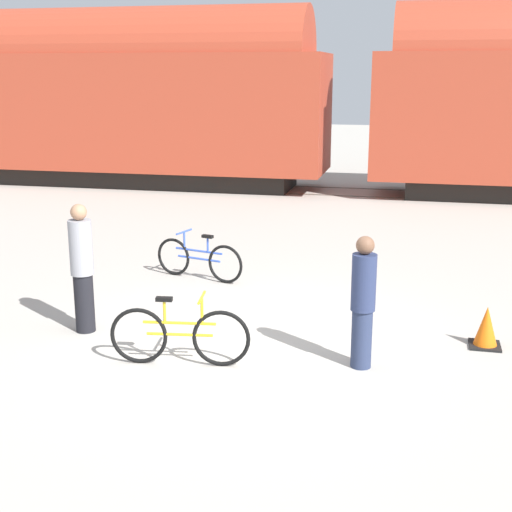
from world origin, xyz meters
TOP-DOWN VIEW (x-y plane):
  - ground_plane at (0.00, 0.00)m, footprint 80.00×80.00m
  - freight_train at (0.00, 12.41)m, footprint 55.48×2.90m
  - rail_near at (0.00, 11.70)m, footprint 67.48×0.07m
  - rail_far at (0.00, 13.13)m, footprint 67.48×0.07m
  - bicycle_yellow at (-0.67, -0.99)m, footprint 1.73×0.46m
  - bicycle_blue at (-1.57, 2.64)m, footprint 1.68×0.56m
  - person_in_navy at (1.50, -0.56)m, footprint 0.30×0.30m
  - person_in_grey at (-2.34, -0.17)m, footprint 0.32×0.32m
  - traffic_cone at (3.04, 0.47)m, footprint 0.40×0.40m

SIDE VIEW (x-z plane):
  - ground_plane at x=0.00m, z-range 0.00..0.00m
  - rail_near at x=0.00m, z-range 0.00..0.01m
  - rail_far at x=0.00m, z-range 0.00..0.01m
  - traffic_cone at x=3.04m, z-range -0.02..0.53m
  - bicycle_blue at x=-1.57m, z-range -0.06..0.77m
  - bicycle_yellow at x=-0.67m, z-range -0.07..0.82m
  - person_in_navy at x=1.50m, z-range 0.02..1.66m
  - person_in_grey at x=-2.34m, z-range 0.01..1.81m
  - freight_train at x=0.00m, z-range 0.15..5.54m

